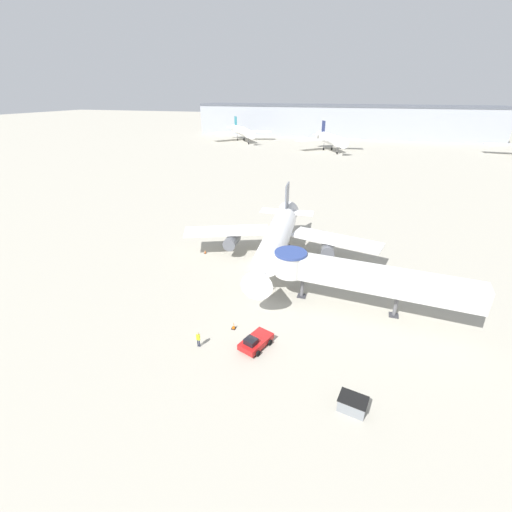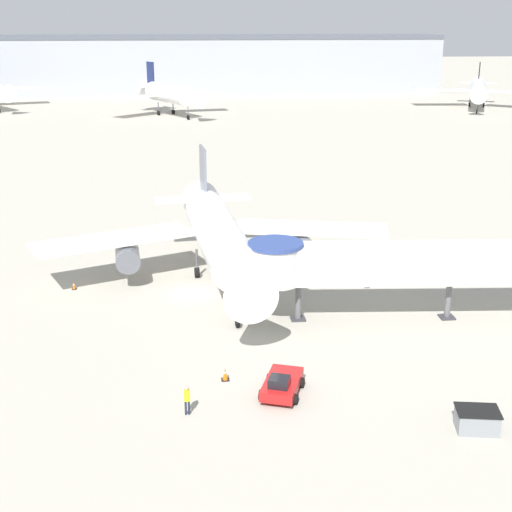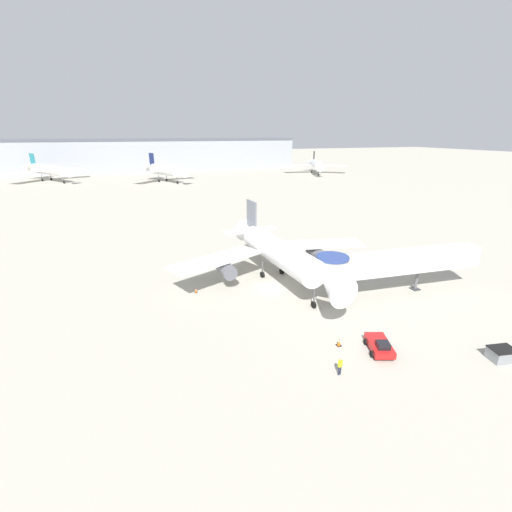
# 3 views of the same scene
# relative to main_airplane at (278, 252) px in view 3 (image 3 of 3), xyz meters

# --- Properties ---
(ground_plane) EXTENTS (800.00, 800.00, 0.00)m
(ground_plane) POSITION_rel_main_airplane_xyz_m (-2.18, -2.36, -4.30)
(ground_plane) COLOR #A8A393
(main_airplane) EXTENTS (31.73, 27.84, 10.20)m
(main_airplane) POSITION_rel_main_airplane_xyz_m (0.00, 0.00, 0.00)
(main_airplane) COLOR white
(main_airplane) RESTS_ON ground_plane
(jet_bridge) EXTENTS (23.98, 5.04, 6.14)m
(jet_bridge) POSITION_rel_main_airplane_xyz_m (12.23, -9.24, 0.15)
(jet_bridge) COLOR silver
(jet_bridge) RESTS_ON ground_plane
(pushback_tug_red) EXTENTS (3.15, 4.27, 1.53)m
(pushback_tug_red) POSITION_rel_main_airplane_xyz_m (2.77, -19.94, -3.62)
(pushback_tug_red) COLOR red
(pushback_tug_red) RESTS_ON ground_plane
(service_container_gray) EXTENTS (2.62, 2.08, 1.24)m
(service_container_gray) POSITION_rel_main_airplane_xyz_m (12.96, -24.96, -3.68)
(service_container_gray) COLOR gray
(service_container_gray) RESTS_ON ground_plane
(traffic_cone_near_nose) EXTENTS (0.50, 0.50, 0.83)m
(traffic_cone_near_nose) POSITION_rel_main_airplane_xyz_m (-0.51, -17.76, -3.91)
(traffic_cone_near_nose) COLOR black
(traffic_cone_near_nose) RESTS_ON ground_plane
(traffic_cone_starboard_wing) EXTENTS (0.40, 0.40, 0.66)m
(traffic_cone_starboard_wing) POSITION_rel_main_airplane_xyz_m (12.48, -2.59, -3.99)
(traffic_cone_starboard_wing) COLOR black
(traffic_cone_starboard_wing) RESTS_ON ground_plane
(traffic_cone_port_wing) EXTENTS (0.39, 0.39, 0.64)m
(traffic_cone_port_wing) POSITION_rel_main_airplane_xyz_m (-12.23, -0.47, -4.00)
(traffic_cone_port_wing) COLOR black
(traffic_cone_port_wing) RESTS_ON ground_plane
(ground_crew_marshaller) EXTENTS (0.36, 0.24, 1.82)m
(ground_crew_marshaller) POSITION_rel_main_airplane_xyz_m (-2.93, -21.70, -3.26)
(ground_crew_marshaller) COLOR #1E2338
(ground_crew_marshaller) RESTS_ON ground_plane
(background_jet_black_tail) EXTENTS (32.36, 32.17, 10.95)m
(background_jet_black_tail) POSITION_rel_main_airplane_xyz_m (73.81, 123.30, 0.49)
(background_jet_black_tail) COLOR silver
(background_jet_black_tail) RESTS_ON ground_plane
(background_jet_navy_tail) EXTENTS (28.44, 27.62, 12.06)m
(background_jet_navy_tail) POSITION_rel_main_airplane_xyz_m (-5.68, 116.06, 0.95)
(background_jet_navy_tail) COLOR white
(background_jet_navy_tail) RESTS_ON ground_plane
(background_jet_teal_tail) EXTENTS (31.14, 33.16, 11.67)m
(background_jet_teal_tail) POSITION_rel_main_airplane_xyz_m (-54.81, 135.93, 0.79)
(background_jet_teal_tail) COLOR white
(background_jet_teal_tail) RESTS_ON ground_plane
(terminal_building) EXTENTS (169.41, 20.74, 17.53)m
(terminal_building) POSITION_rel_main_airplane_xyz_m (-6.80, 172.64, 4.47)
(terminal_building) COLOR #999EA8
(terminal_building) RESTS_ON ground_plane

